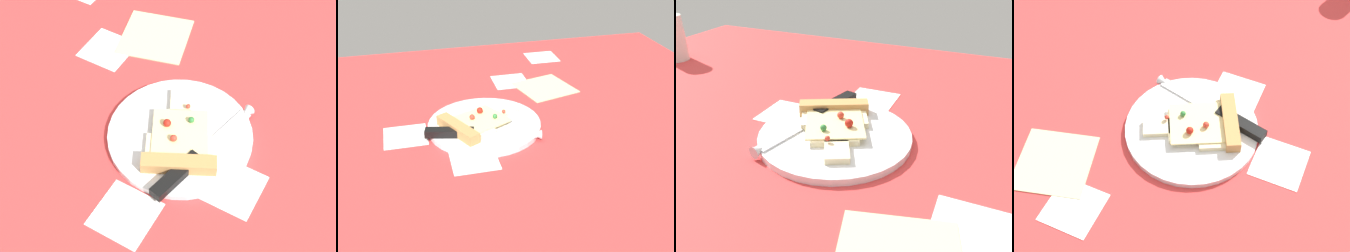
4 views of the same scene
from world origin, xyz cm
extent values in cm
cube|color=#D13838|center=(0.00, 0.00, -1.50)|extent=(123.31, 123.31, 3.00)
cube|color=white|center=(-3.07, 10.08, -0.10)|extent=(9.00, 9.00, 0.20)
cube|color=white|center=(9.04, 22.51, -0.10)|extent=(9.00, 9.00, 0.20)
cube|color=white|center=(31.27, -6.14, -0.10)|extent=(9.00, 9.00, 0.20)
cylinder|color=silver|center=(8.78, 5.56, 0.57)|extent=(24.48, 24.48, 1.15)
cube|color=beige|center=(6.98, 9.14, 1.65)|extent=(12.52, 10.30, 1.00)
cube|color=beige|center=(9.45, 4.22, 1.65)|extent=(8.95, 8.24, 1.00)
cube|color=beige|center=(11.70, -0.25, 1.65)|extent=(5.55, 6.26, 1.00)
cube|color=#F2E099|center=(8.33, 6.46, 2.30)|extent=(12.71, 13.07, 0.30)
cube|color=tan|center=(5.64, 11.82, 2.25)|extent=(11.89, 7.71, 2.20)
sphere|color=red|center=(8.55, 8.24, 3.03)|extent=(1.17, 1.17, 1.17)
sphere|color=red|center=(9.73, 1.00, 2.85)|extent=(0.80, 0.80, 0.80)
sphere|color=#2D7A38|center=(7.85, 3.41, 2.97)|extent=(1.04, 1.04, 1.04)
sphere|color=#B21E14|center=(10.97, 6.10, 3.12)|extent=(1.35, 1.35, 1.35)
cube|color=silver|center=(2.26, 1.98, 1.30)|extent=(4.74, 12.14, 0.30)
cone|color=silver|center=(0.87, -3.86, 1.30)|extent=(2.41, 2.41, 2.00)
cube|color=black|center=(5.05, 13.65, 1.95)|extent=(4.47, 10.24, 1.60)
camera|label=1|loc=(-14.71, 51.20, 69.55)|focal=54.44mm
camera|label=2|loc=(-71.45, 21.07, 46.85)|focal=46.02mm
camera|label=3|loc=(29.88, -38.20, 29.20)|focal=37.46mm
camera|label=4|loc=(60.65, 26.53, 75.09)|focal=54.12mm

